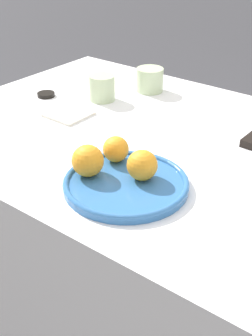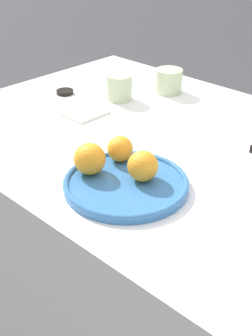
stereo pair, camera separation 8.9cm
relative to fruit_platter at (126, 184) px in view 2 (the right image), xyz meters
The scene contains 9 objects.
table 0.44m from the fruit_platter, 97.74° to the left, with size 1.39×0.88×0.71m.
fruit_platter is the anchor object (origin of this frame).
orange_0 0.05m from the fruit_platter, 59.95° to the left, with size 0.07×0.07×0.07m.
orange_1 0.10m from the fruit_platter, 161.98° to the right, with size 0.07×0.07×0.07m.
orange_2 0.10m from the fruit_platter, 141.94° to the left, with size 0.06×0.06×0.06m.
cup_0 0.60m from the fruit_platter, 120.64° to the left, with size 0.09×0.09×0.08m.
cup_1 0.52m from the fruit_platter, 136.22° to the left, with size 0.08×0.08×0.08m.
napkin 0.43m from the fruit_platter, 150.93° to the left, with size 0.11×0.11×0.01m.
soy_dish 0.60m from the fruit_platter, 153.08° to the left, with size 0.06×0.06×0.01m.
Camera 2 is at (0.63, -0.86, 1.26)m, focal length 50.00 mm.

